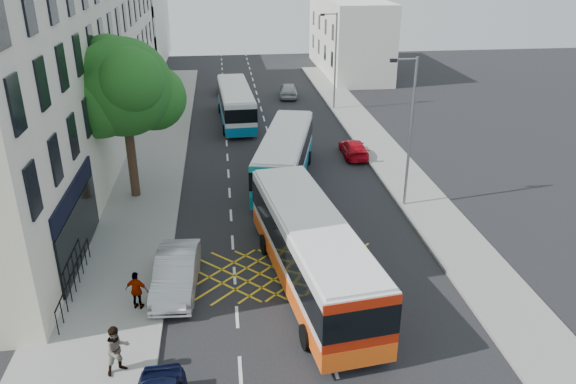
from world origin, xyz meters
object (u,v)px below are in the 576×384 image
object	(u,v)px
bus_near	(311,250)
distant_car_grey	(229,86)
street_tree	(123,88)
lamp_near	(409,126)
bus_far	(236,104)
pedestrian_near	(117,350)
red_hatchback	(354,148)
distant_car_silver	(289,90)
pedestrian_far	(137,290)
bus_mid	(285,156)
lamp_far	(334,56)
parked_car_silver	(176,273)

from	to	relation	value
bus_near	distant_car_grey	world-z (taller)	bus_near
street_tree	lamp_near	xyz separation A→B (m)	(14.71, -2.97, -1.68)
street_tree	bus_far	world-z (taller)	street_tree
pedestrian_near	red_hatchback	bearing A→B (deg)	26.25
lamp_near	distant_car_silver	size ratio (longest dim) A/B	1.99
bus_near	distant_car_grey	distance (m)	34.64
lamp_near	pedestrian_far	xyz separation A→B (m)	(-13.20, -8.14, -3.67)
bus_mid	bus_far	xyz separation A→B (m)	(-2.53, 12.71, -0.04)
lamp_near	lamp_far	size ratio (longest dim) A/B	1.00
distant_car_grey	distant_car_silver	world-z (taller)	distant_car_silver
distant_car_silver	bus_far	bearing A→B (deg)	61.68
lamp_near	distant_car_grey	bearing A→B (deg)	107.91
pedestrian_near	street_tree	bearing A→B (deg)	63.53
lamp_far	bus_far	world-z (taller)	lamp_far
pedestrian_far	parked_car_silver	bearing A→B (deg)	-118.68
bus_mid	pedestrian_far	distance (m)	14.66
lamp_near	distant_car_grey	distance (m)	29.03
bus_near	bus_far	xyz separation A→B (m)	(-2.27, 24.47, -0.18)
red_hatchback	distant_car_grey	world-z (taller)	distant_car_grey
lamp_far	distant_car_silver	world-z (taller)	lamp_far
street_tree	pedestrian_far	world-z (taller)	street_tree
parked_car_silver	distant_car_silver	bearing A→B (deg)	78.23
bus_far	distant_car_grey	xyz separation A→B (m)	(-0.35, 10.06, -0.86)
red_hatchback	bus_mid	bearing A→B (deg)	37.26
lamp_far	distant_car_grey	size ratio (longest dim) A/B	1.69
lamp_far	pedestrian_near	bearing A→B (deg)	-112.86
parked_car_silver	distant_car_grey	world-z (taller)	parked_car_silver
lamp_near	lamp_far	distance (m)	20.00
bus_far	red_hatchback	xyz separation A→B (m)	(7.65, -9.07, -0.96)
street_tree	red_hatchback	xyz separation A→B (m)	(13.86, 5.27, -5.73)
street_tree	lamp_near	world-z (taller)	street_tree
lamp_far	bus_near	xyz separation A→B (m)	(-6.23, -27.15, -2.92)
parked_car_silver	red_hatchback	distance (m)	18.57
lamp_far	bus_near	world-z (taller)	lamp_far
parked_car_silver	red_hatchback	xyz separation A→B (m)	(10.95, 15.00, -0.22)
parked_car_silver	lamp_near	bearing A→B (deg)	33.08
lamp_near	parked_car_silver	world-z (taller)	lamp_near
lamp_far	parked_car_silver	size ratio (longest dim) A/B	1.69
distant_car_silver	pedestrian_far	xyz separation A→B (m)	(-9.90, -33.02, 0.27)
distant_car_grey	street_tree	bearing A→B (deg)	-101.47
red_hatchback	pedestrian_near	world-z (taller)	pedestrian_near
street_tree	bus_far	distance (m)	16.35
distant_car_grey	bus_mid	bearing A→B (deg)	-80.75
street_tree	parked_car_silver	world-z (taller)	street_tree
bus_near	distant_car_silver	size ratio (longest dim) A/B	2.91
red_hatchback	distant_car_grey	xyz separation A→B (m)	(-8.00, 19.13, 0.10)
bus_mid	pedestrian_far	size ratio (longest dim) A/B	6.74
street_tree	bus_near	size ratio (longest dim) A/B	0.75
bus_near	bus_mid	xyz separation A→B (m)	(0.27, 11.75, -0.14)
parked_car_silver	pedestrian_far	xyz separation A→B (m)	(-1.40, -1.38, 0.17)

